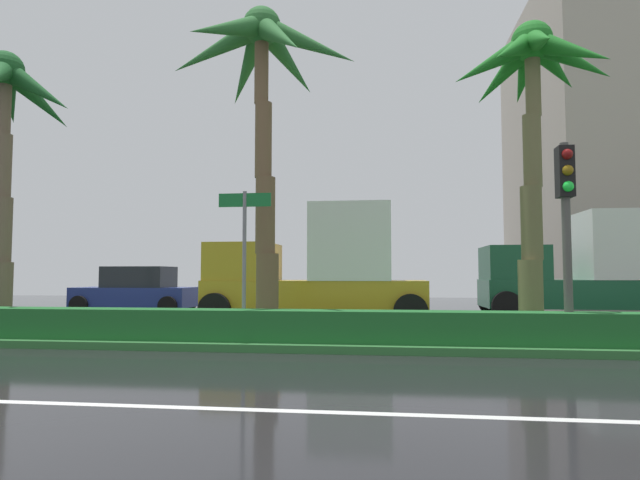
{
  "coord_description": "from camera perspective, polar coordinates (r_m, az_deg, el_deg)",
  "views": [
    {
      "loc": [
        2.99,
        -3.65,
        1.45
      ],
      "look_at": [
        1.3,
        9.75,
        2.31
      ],
      "focal_mm": 30.01,
      "sensor_mm": 36.0,
      "label": 1
    }
  ],
  "objects": [
    {
      "name": "car_in_traffic_second",
      "position": [
        20.89,
        -18.98,
        -5.16
      ],
      "size": [
        4.3,
        2.02,
        1.72
      ],
      "rotation": [
        0.0,
        0.0,
        3.14
      ],
      "color": "navy",
      "rests_on": "ground_plane"
    },
    {
      "name": "palm_tree_centre_left",
      "position": [
        13.22,
        -6.2,
        17.0
      ],
      "size": [
        4.74,
        4.51,
        7.61
      ],
      "color": "brown",
      "rests_on": "median_strip"
    },
    {
      "name": "near_lane_divider_stripe",
      "position": [
        6.56,
        -21.0,
        -16.13
      ],
      "size": [
        81.0,
        0.14,
        0.01
      ],
      "primitive_type": "cube",
      "color": "white",
      "rests_on": "ground_plane"
    },
    {
      "name": "traffic_signal_median_right",
      "position": [
        10.97,
        24.76,
        3.44
      ],
      "size": [
        0.28,
        0.43,
        3.76
      ],
      "color": "#4C4C47",
      "rests_on": "median_strip"
    },
    {
      "name": "palm_tree_mid_left",
      "position": [
        15.81,
        -30.65,
        11.5
      ],
      "size": [
        3.8,
        3.78,
        6.89
      ],
      "color": "brown",
      "rests_on": "median_strip"
    },
    {
      "name": "street_name_sign",
      "position": [
        11.06,
        -8.07,
        -0.33
      ],
      "size": [
        1.1,
        0.08,
        3.0
      ],
      "color": "slate",
      "rests_on": "median_strip"
    },
    {
      "name": "median_hedge",
      "position": [
        10.73,
        -9.13,
        -8.93
      ],
      "size": [
        76.5,
        0.7,
        0.6
      ],
      "color": "#1E6028",
      "rests_on": "median_strip"
    },
    {
      "name": "ground_plane",
      "position": [
        13.09,
        -6.15,
        -10.19
      ],
      "size": [
        90.0,
        42.0,
        0.1
      ],
      "primitive_type": "cube",
      "color": "black"
    },
    {
      "name": "box_truck_lead",
      "position": [
        15.82,
        -0.14,
        -3.29
      ],
      "size": [
        6.4,
        2.64,
        3.46
      ],
      "rotation": [
        0.0,
        0.0,
        3.14
      ],
      "color": "#B28C1E",
      "rests_on": "ground_plane"
    },
    {
      "name": "box_truck_following",
      "position": [
        19.45,
        26.51,
        -2.97
      ],
      "size": [
        6.4,
        2.64,
        3.46
      ],
      "rotation": [
        0.0,
        0.0,
        3.14
      ],
      "color": "#195133",
      "rests_on": "ground_plane"
    },
    {
      "name": "median_strip",
      "position": [
        12.11,
        -7.26,
        -10.12
      ],
      "size": [
        85.5,
        4.0,
        0.15
      ],
      "primitive_type": "cube",
      "color": "#2D6B33",
      "rests_on": "ground_plane"
    },
    {
      "name": "palm_tree_centre",
      "position": [
        13.27,
        21.74,
        15.19
      ],
      "size": [
        3.6,
        3.64,
        6.96
      ],
      "color": "brown",
      "rests_on": "median_strip"
    }
  ]
}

